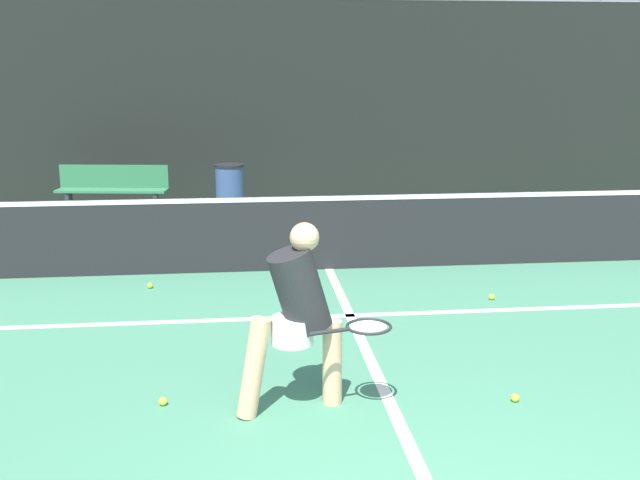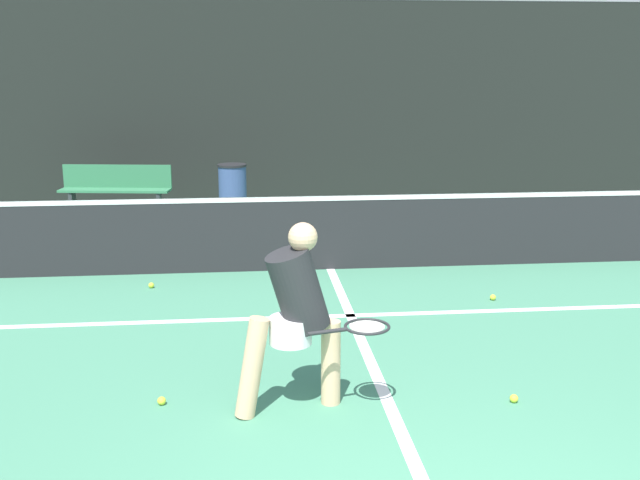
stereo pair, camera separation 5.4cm
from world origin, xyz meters
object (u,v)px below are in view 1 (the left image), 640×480
player_practicing (298,312)px  trash_bin (230,189)px  courtside_bench (113,188)px  parked_car (138,152)px

player_practicing → trash_bin: (-0.57, 7.70, -0.33)m
courtside_bench → trash_bin: size_ratio=2.20×
courtside_bench → parked_car: 4.70m
player_practicing → courtside_bench: size_ratio=0.75×
player_practicing → trash_bin: 7.73m
player_practicing → trash_bin: player_practicing is taller
player_practicing → courtside_bench: bearing=94.0°
player_practicing → courtside_bench: player_practicing is taller
courtside_bench → parked_car: size_ratio=0.48×
player_practicing → trash_bin: size_ratio=1.65×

